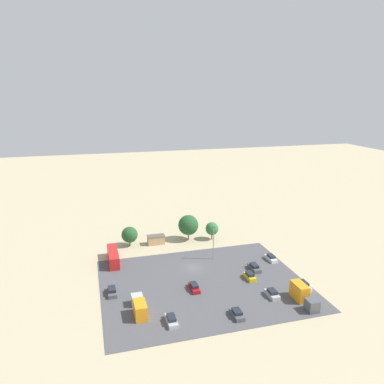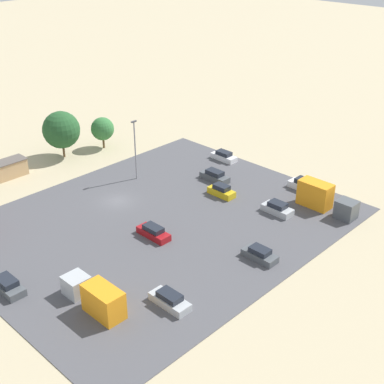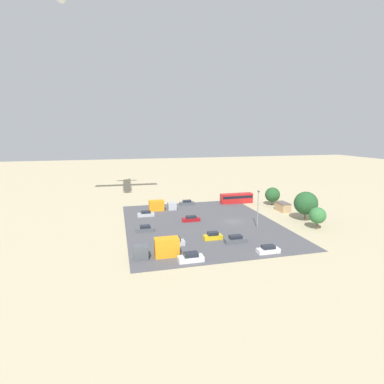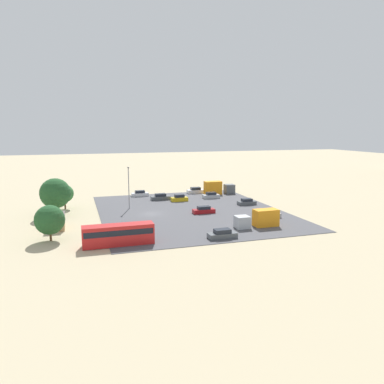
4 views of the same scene
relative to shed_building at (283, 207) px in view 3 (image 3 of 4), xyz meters
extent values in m
plane|color=tan|center=(-6.27, 18.29, -1.34)|extent=(400.00, 400.00, 0.00)
cube|color=#4C4C51|center=(-6.27, 26.85, -1.30)|extent=(47.13, 38.16, 0.08)
cube|color=tan|center=(0.00, 0.00, -0.07)|extent=(4.92, 2.50, 2.54)
cube|color=#59514C|center=(0.00, 0.00, 1.26)|extent=(5.16, 2.74, 0.12)
cube|color=red|center=(13.16, 9.29, 0.32)|extent=(2.53, 10.77, 3.17)
cube|color=black|center=(13.16, 9.29, 0.89)|extent=(2.57, 10.34, 0.89)
cube|color=silver|center=(-27.54, 19.54, -0.83)|extent=(1.73, 4.45, 0.86)
cube|color=#1E232D|center=(-27.54, 19.54, -0.08)|extent=(1.45, 2.49, 0.63)
cube|color=silver|center=(-27.62, 35.04, -0.79)|extent=(1.98, 4.62, 0.93)
cube|color=#1E232D|center=(-27.62, 35.04, 0.02)|extent=(1.66, 2.59, 0.68)
cube|color=#4C5156|center=(-20.81, 23.58, -0.81)|extent=(1.81, 4.73, 0.91)
cube|color=#1E232D|center=(-20.81, 23.58, -0.02)|extent=(1.52, 2.65, 0.67)
cube|color=#4C5156|center=(-8.73, 41.47, -0.84)|extent=(1.85, 4.24, 0.85)
cube|color=#1E232D|center=(-8.73, 41.47, -0.10)|extent=(1.55, 2.38, 0.62)
cube|color=#4C5156|center=(14.67, 25.79, -0.82)|extent=(1.91, 4.71, 0.87)
cube|color=#1E232D|center=(14.67, 25.79, -0.07)|extent=(1.61, 2.64, 0.64)
cube|color=gold|center=(-17.74, 27.63, -0.78)|extent=(1.70, 4.08, 0.95)
cube|color=#1E232D|center=(-17.74, 27.63, 0.04)|extent=(1.43, 2.29, 0.70)
cube|color=#ADB2B7|center=(-19.12, 36.43, -0.81)|extent=(1.91, 4.25, 0.90)
cube|color=#1E232D|center=(-19.12, 36.43, -0.02)|extent=(1.61, 2.38, 0.66)
cube|color=#ADB2B7|center=(4.37, 40.02, -0.82)|extent=(1.83, 4.65, 0.88)
cube|color=#1E232D|center=(4.37, 40.02, -0.06)|extent=(1.54, 2.60, 0.64)
cube|color=maroon|center=(-3.43, 28.95, -0.83)|extent=(1.72, 4.67, 0.86)
cube|color=#1E232D|center=(-3.43, 28.95, -0.08)|extent=(1.45, 2.61, 0.63)
cube|color=#4C5156|center=(-24.30, 43.72, -0.01)|extent=(2.32, 2.56, 2.50)
cube|color=orange|center=(-24.30, 38.88, 0.52)|extent=(2.32, 4.55, 3.57)
cube|color=#ADB2B7|center=(9.85, 31.58, -0.18)|extent=(2.37, 2.48, 2.16)
cube|color=orange|center=(9.85, 36.27, 0.28)|extent=(2.37, 4.41, 3.09)
cylinder|color=brown|center=(-17.15, 1.03, -0.35)|extent=(0.36, 0.36, 1.99)
sphere|color=#337038|center=(-17.15, 1.03, 2.13)|extent=(3.96, 3.96, 3.96)
cylinder|color=brown|center=(-10.10, -0.55, -0.10)|extent=(0.36, 0.36, 2.48)
sphere|color=#235128|center=(-10.10, -0.55, 3.43)|extent=(6.11, 6.11, 6.11)
cylinder|color=brown|center=(7.62, -0.75, -0.50)|extent=(0.36, 0.36, 1.68)
sphere|color=#235128|center=(7.62, -0.75, 2.11)|extent=(4.70, 4.70, 4.70)
cylinder|color=gray|center=(-12.91, 14.67, 3.23)|extent=(0.20, 0.20, 8.98)
cube|color=#4C4C51|center=(-12.91, 14.67, 7.90)|extent=(0.90, 0.28, 0.20)
camera|label=1|loc=(17.86, 102.53, 41.94)|focal=35.00mm
camera|label=2|loc=(34.02, 71.91, 34.08)|focal=50.00mm
camera|label=3|loc=(-76.91, 47.34, 21.66)|focal=28.00mm
camera|label=4|loc=(69.16, 3.36, 16.31)|focal=35.00mm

